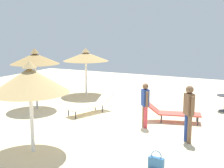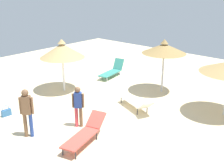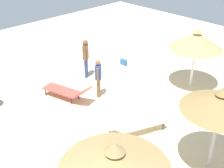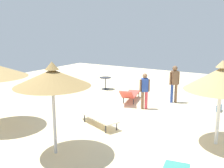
{
  "view_description": "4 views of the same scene",
  "coord_description": "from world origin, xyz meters",
  "px_view_note": "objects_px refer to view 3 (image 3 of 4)",
  "views": [
    {
      "loc": [
        4.88,
        -9.51,
        3.38
      ],
      "look_at": [
        0.24,
        -0.13,
        1.49
      ],
      "focal_mm": 47.77,
      "sensor_mm": 36.0,
      "label": 1
    },
    {
      "loc": [
        7.88,
        7.43,
        5.13
      ],
      "look_at": [
        -0.48,
        0.0,
        1.17
      ],
      "focal_mm": 46.26,
      "sensor_mm": 36.0,
      "label": 2
    },
    {
      "loc": [
        -6.43,
        6.96,
        6.29
      ],
      "look_at": [
        0.24,
        0.48,
        1.19
      ],
      "focal_mm": 48.28,
      "sensor_mm": 36.0,
      "label": 3
    },
    {
      "loc": [
        -8.87,
        -4.65,
        3.53
      ],
      "look_at": [
        -0.22,
        0.68,
        1.35
      ],
      "focal_mm": 42.85,
      "sensor_mm": 36.0,
      "label": 4
    }
  ],
  "objects_px": {
    "lounge_chair_far_right": "(68,91)",
    "person_standing_near_right": "(98,76)",
    "parasol_umbrella_front": "(115,160)",
    "person_standing_far_left": "(86,56)",
    "parasol_umbrella_near_left": "(221,102)",
    "lounge_chair_edge": "(136,124)",
    "parasol_umbrella_back": "(196,41)",
    "handbag": "(124,62)"
  },
  "relations": [
    {
      "from": "parasol_umbrella_near_left",
      "to": "person_standing_near_right",
      "type": "xyz_separation_m",
      "value": [
        5.15,
        -0.37,
        -1.29
      ]
    },
    {
      "from": "handbag",
      "to": "person_standing_far_left",
      "type": "bearing_deg",
      "value": 81.6
    },
    {
      "from": "lounge_chair_far_right",
      "to": "person_standing_far_left",
      "type": "bearing_deg",
      "value": -60.76
    },
    {
      "from": "parasol_umbrella_near_left",
      "to": "person_standing_far_left",
      "type": "height_order",
      "value": "parasol_umbrella_near_left"
    },
    {
      "from": "parasol_umbrella_front",
      "to": "handbag",
      "type": "distance_m",
      "value": 9.08
    },
    {
      "from": "parasol_umbrella_near_left",
      "to": "lounge_chair_far_right",
      "type": "distance_m",
      "value": 6.12
    },
    {
      "from": "person_standing_near_right",
      "to": "person_standing_far_left",
      "type": "xyz_separation_m",
      "value": [
        1.67,
        -0.75,
        0.13
      ]
    },
    {
      "from": "lounge_chair_far_right",
      "to": "handbag",
      "type": "height_order",
      "value": "lounge_chair_far_right"
    },
    {
      "from": "parasol_umbrella_near_left",
      "to": "person_standing_near_right",
      "type": "height_order",
      "value": "parasol_umbrella_near_left"
    },
    {
      "from": "lounge_chair_edge",
      "to": "person_standing_far_left",
      "type": "relative_size",
      "value": 1.21
    },
    {
      "from": "person_standing_far_left",
      "to": "parasol_umbrella_front",
      "type": "bearing_deg",
      "value": 144.8
    },
    {
      "from": "parasol_umbrella_front",
      "to": "person_standing_far_left",
      "type": "xyz_separation_m",
      "value": [
        6.3,
        -4.45,
        -1.01
      ]
    },
    {
      "from": "parasol_umbrella_near_left",
      "to": "lounge_chair_edge",
      "type": "height_order",
      "value": "parasol_umbrella_near_left"
    },
    {
      "from": "lounge_chair_edge",
      "to": "lounge_chair_far_right",
      "type": "bearing_deg",
      "value": 5.49
    },
    {
      "from": "parasol_umbrella_front",
      "to": "person_standing_near_right",
      "type": "height_order",
      "value": "parasol_umbrella_front"
    },
    {
      "from": "person_standing_near_right",
      "to": "lounge_chair_edge",
      "type": "bearing_deg",
      "value": 164.52
    },
    {
      "from": "lounge_chair_edge",
      "to": "person_standing_near_right",
      "type": "relative_size",
      "value": 1.35
    },
    {
      "from": "lounge_chair_far_right",
      "to": "person_standing_far_left",
      "type": "height_order",
      "value": "person_standing_far_left"
    },
    {
      "from": "parasol_umbrella_back",
      "to": "lounge_chair_edge",
      "type": "relative_size",
      "value": 1.22
    },
    {
      "from": "person_standing_near_right",
      "to": "handbag",
      "type": "distance_m",
      "value": 3.25
    },
    {
      "from": "parasol_umbrella_back",
      "to": "person_standing_far_left",
      "type": "bearing_deg",
      "value": 35.12
    },
    {
      "from": "parasol_umbrella_back",
      "to": "handbag",
      "type": "height_order",
      "value": "parasol_umbrella_back"
    },
    {
      "from": "parasol_umbrella_front",
      "to": "lounge_chair_edge",
      "type": "xyz_separation_m",
      "value": [
        2.01,
        -2.96,
        -1.67
      ]
    },
    {
      "from": "parasol_umbrella_front",
      "to": "person_standing_far_left",
      "type": "height_order",
      "value": "parasol_umbrella_front"
    },
    {
      "from": "parasol_umbrella_front",
      "to": "person_standing_far_left",
      "type": "distance_m",
      "value": 7.78
    },
    {
      "from": "person_standing_near_right",
      "to": "parasol_umbrella_front",
      "type": "bearing_deg",
      "value": 141.47
    },
    {
      "from": "parasol_umbrella_near_left",
      "to": "lounge_chair_edge",
      "type": "relative_size",
      "value": 1.24
    },
    {
      "from": "lounge_chair_far_right",
      "to": "person_standing_far_left",
      "type": "distance_m",
      "value": 2.16
    },
    {
      "from": "parasol_umbrella_front",
      "to": "handbag",
      "type": "bearing_deg",
      "value": -47.58
    },
    {
      "from": "parasol_umbrella_back",
      "to": "lounge_chair_far_right",
      "type": "xyz_separation_m",
      "value": [
        2.76,
        4.45,
        -1.66
      ]
    },
    {
      "from": "lounge_chair_edge",
      "to": "parasol_umbrella_back",
      "type": "bearing_deg",
      "value": -82.68
    },
    {
      "from": "parasol_umbrella_near_left",
      "to": "lounge_chair_edge",
      "type": "xyz_separation_m",
      "value": [
        2.52,
        0.36,
        -1.82
      ]
    },
    {
      "from": "lounge_chair_edge",
      "to": "parasol_umbrella_near_left",
      "type": "bearing_deg",
      "value": -171.87
    },
    {
      "from": "parasol_umbrella_back",
      "to": "parasol_umbrella_front",
      "type": "distance_m",
      "value": 7.53
    },
    {
      "from": "parasol_umbrella_front",
      "to": "parasol_umbrella_near_left",
      "type": "bearing_deg",
      "value": -98.78
    },
    {
      "from": "lounge_chair_far_right",
      "to": "person_standing_near_right",
      "type": "relative_size",
      "value": 1.38
    },
    {
      "from": "parasol_umbrella_back",
      "to": "person_standing_near_right",
      "type": "bearing_deg",
      "value": 58.33
    },
    {
      "from": "parasol_umbrella_front",
      "to": "lounge_chair_far_right",
      "type": "xyz_separation_m",
      "value": [
        5.3,
        -2.65,
        -1.66
      ]
    },
    {
      "from": "lounge_chair_edge",
      "to": "handbag",
      "type": "height_order",
      "value": "lounge_chair_edge"
    },
    {
      "from": "parasol_umbrella_near_left",
      "to": "lounge_chair_edge",
      "type": "distance_m",
      "value": 3.13
    },
    {
      "from": "parasol_umbrella_back",
      "to": "parasol_umbrella_front",
      "type": "xyz_separation_m",
      "value": [
        -2.54,
        7.1,
        -0.0
      ]
    },
    {
      "from": "parasol_umbrella_front",
      "to": "parasol_umbrella_back",
      "type": "bearing_deg",
      "value": -70.33
    }
  ]
}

